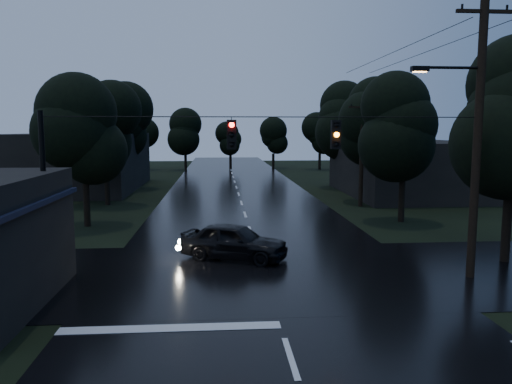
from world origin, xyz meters
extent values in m
cube|color=black|center=(0.00, 30.00, 0.00)|extent=(12.00, 120.00, 0.02)
cube|color=black|center=(0.00, 12.00, 0.00)|extent=(60.00, 9.00, 0.02)
cube|color=black|center=(-7.00, 9.00, 3.20)|extent=(0.30, 7.00, 0.15)
cylinder|color=black|center=(-7.20, 12.00, 1.50)|extent=(0.10, 0.10, 3.00)
cube|color=#EECD5F|center=(-7.05, 7.50, 2.50)|extent=(0.06, 1.60, 0.50)
cube|color=#EECD5F|center=(-7.05, 10.20, 2.50)|extent=(0.06, 1.20, 0.50)
cube|color=black|center=(14.00, 34.00, 2.20)|extent=(10.00, 14.00, 4.40)
cube|color=black|center=(-14.00, 40.00, 2.50)|extent=(10.00, 16.00, 5.00)
cylinder|color=black|center=(7.50, 11.00, 5.00)|extent=(0.30, 0.30, 10.00)
cube|color=black|center=(7.50, 11.00, 9.40)|extent=(2.00, 0.12, 0.12)
cylinder|color=black|center=(6.40, 11.00, 7.50)|extent=(2.20, 0.10, 0.10)
cube|color=black|center=(5.30, 11.00, 7.45)|extent=(0.60, 0.25, 0.18)
cube|color=#FFB266|center=(5.30, 11.00, 7.35)|extent=(0.45, 0.18, 0.03)
cylinder|color=black|center=(8.30, 28.00, 3.75)|extent=(0.30, 0.30, 7.50)
cube|color=black|center=(8.30, 28.00, 6.90)|extent=(2.00, 0.12, 0.12)
cylinder|color=black|center=(-7.50, 11.00, 3.00)|extent=(0.18, 0.18, 6.00)
cylinder|color=black|center=(0.00, 11.00, 5.80)|extent=(15.00, 0.03, 0.03)
cube|color=black|center=(-1.20, 11.00, 5.20)|extent=(0.32, 0.25, 1.00)
sphere|color=#FF0C07|center=(-1.20, 10.85, 5.20)|extent=(0.18, 0.18, 0.18)
cube|color=black|center=(2.40, 11.00, 5.20)|extent=(0.32, 0.25, 1.00)
sphere|color=orange|center=(2.40, 10.85, 5.20)|extent=(0.18, 0.18, 0.18)
cylinder|color=black|center=(10.00, 13.00, 1.40)|extent=(0.36, 0.36, 2.80)
sphere|color=black|center=(10.00, 13.00, 4.80)|extent=(4.48, 4.48, 4.48)
cylinder|color=black|center=(-9.00, 22.00, 1.22)|extent=(0.36, 0.36, 2.45)
sphere|color=black|center=(-9.00, 22.00, 4.20)|extent=(3.92, 3.92, 3.92)
sphere|color=black|center=(-9.00, 22.00, 5.25)|extent=(3.92, 3.92, 3.92)
sphere|color=black|center=(-9.00, 22.00, 6.30)|extent=(3.92, 3.92, 3.92)
cylinder|color=black|center=(-9.60, 30.00, 1.31)|extent=(0.36, 0.36, 2.62)
sphere|color=black|center=(-9.60, 30.00, 4.50)|extent=(4.20, 4.20, 4.20)
sphere|color=black|center=(-9.60, 30.00, 5.62)|extent=(4.20, 4.20, 4.20)
sphere|color=black|center=(-9.60, 30.00, 6.75)|extent=(4.20, 4.20, 4.20)
cylinder|color=black|center=(-10.20, 40.00, 1.40)|extent=(0.36, 0.36, 2.80)
sphere|color=black|center=(-10.20, 40.00, 4.80)|extent=(4.48, 4.48, 4.48)
sphere|color=black|center=(-10.20, 40.00, 6.00)|extent=(4.48, 4.48, 4.48)
sphere|color=black|center=(-10.20, 40.00, 7.20)|extent=(4.48, 4.48, 4.48)
cylinder|color=black|center=(9.00, 22.00, 1.31)|extent=(0.36, 0.36, 2.62)
sphere|color=black|center=(9.00, 22.00, 4.50)|extent=(4.20, 4.20, 4.20)
sphere|color=black|center=(9.00, 22.00, 5.62)|extent=(4.20, 4.20, 4.20)
sphere|color=black|center=(9.00, 22.00, 6.75)|extent=(4.20, 4.20, 4.20)
cylinder|color=black|center=(9.60, 30.00, 1.40)|extent=(0.36, 0.36, 2.80)
sphere|color=black|center=(9.60, 30.00, 4.80)|extent=(4.48, 4.48, 4.48)
sphere|color=black|center=(9.60, 30.00, 6.00)|extent=(4.48, 4.48, 4.48)
sphere|color=black|center=(9.60, 30.00, 7.20)|extent=(4.48, 4.48, 4.48)
cylinder|color=black|center=(10.20, 40.00, 1.49)|extent=(0.36, 0.36, 2.97)
sphere|color=black|center=(10.20, 40.00, 5.10)|extent=(4.76, 4.76, 4.76)
sphere|color=black|center=(10.20, 40.00, 6.38)|extent=(4.76, 4.76, 4.76)
sphere|color=black|center=(10.20, 40.00, 7.65)|extent=(4.76, 4.76, 4.76)
imported|color=black|center=(-1.04, 14.21, 0.76)|extent=(4.82, 3.41, 1.52)
camera|label=1|loc=(-1.66, -6.09, 5.38)|focal=35.00mm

